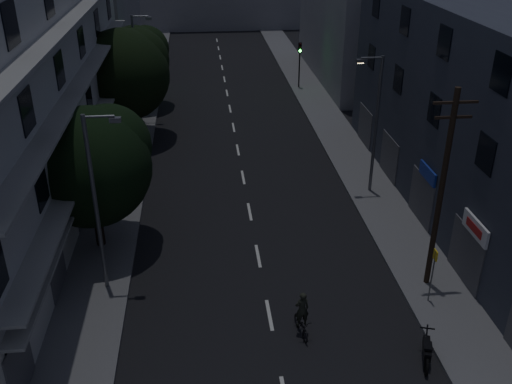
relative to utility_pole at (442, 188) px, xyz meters
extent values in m
plane|color=black|center=(-7.30, 17.09, -4.87)|extent=(160.00, 160.00, 0.00)
cube|color=#565659|center=(-14.80, 17.09, -4.79)|extent=(3.00, 90.00, 0.15)
cube|color=#565659|center=(0.20, 17.09, -4.79)|extent=(3.00, 90.00, 0.15)
cube|color=beige|center=(-7.30, -1.41, -4.86)|extent=(0.15, 2.00, 0.01)
cube|color=beige|center=(-7.30, 3.09, -4.86)|extent=(0.15, 2.00, 0.01)
cube|color=beige|center=(-7.30, 7.59, -4.86)|extent=(0.15, 2.00, 0.01)
cube|color=beige|center=(-7.30, 12.09, -4.86)|extent=(0.15, 2.00, 0.01)
cube|color=beige|center=(-7.30, 16.59, -4.86)|extent=(0.15, 2.00, 0.01)
cube|color=beige|center=(-7.30, 21.09, -4.86)|extent=(0.15, 2.00, 0.01)
cube|color=beige|center=(-7.30, 25.59, -4.86)|extent=(0.15, 2.00, 0.01)
cube|color=beige|center=(-7.30, 30.09, -4.86)|extent=(0.15, 2.00, 0.01)
cube|color=beige|center=(-7.30, 34.59, -4.86)|extent=(0.15, 2.00, 0.01)
cube|color=beige|center=(-7.30, 39.09, -4.86)|extent=(0.15, 2.00, 0.01)
cube|color=beige|center=(-7.30, 43.59, -4.86)|extent=(0.15, 2.00, 0.01)
cube|color=beige|center=(-7.30, 48.09, -4.86)|extent=(0.15, 2.00, 0.01)
cube|color=beige|center=(-7.30, 52.59, -4.86)|extent=(0.15, 2.00, 0.01)
cube|color=#ACABA6|center=(-19.30, 10.09, 2.13)|extent=(6.00, 36.00, 14.00)
cube|color=black|center=(-16.28, -4.91, -2.87)|extent=(0.06, 1.60, 1.60)
cube|color=black|center=(-16.28, 1.09, -2.87)|extent=(0.06, 1.60, 1.60)
cube|color=black|center=(-16.28, 7.09, -2.87)|extent=(0.06, 1.60, 1.60)
cube|color=black|center=(-16.28, 13.09, -2.87)|extent=(0.06, 1.60, 1.60)
cube|color=black|center=(-16.28, 19.09, -2.87)|extent=(0.06, 1.60, 1.60)
cube|color=black|center=(-16.28, 25.09, -2.87)|extent=(0.06, 1.60, 1.60)
cube|color=black|center=(-16.28, 1.09, 0.33)|extent=(0.06, 1.60, 1.60)
cube|color=black|center=(-16.28, 7.09, 0.33)|extent=(0.06, 1.60, 1.60)
cube|color=black|center=(-16.28, 13.09, 0.33)|extent=(0.06, 1.60, 1.60)
cube|color=black|center=(-16.28, 19.09, 0.33)|extent=(0.06, 1.60, 1.60)
cube|color=black|center=(-16.28, 25.09, 0.33)|extent=(0.06, 1.60, 1.60)
cube|color=black|center=(-16.28, 1.09, 3.53)|extent=(0.06, 1.60, 1.60)
cube|color=black|center=(-16.28, 7.09, 3.53)|extent=(0.06, 1.60, 1.60)
cube|color=black|center=(-16.28, 13.09, 3.53)|extent=(0.06, 1.60, 1.60)
cube|color=black|center=(-16.28, 19.09, 3.53)|extent=(0.06, 1.60, 1.60)
cube|color=black|center=(-16.28, 25.09, 3.53)|extent=(0.06, 1.60, 1.60)
cube|color=black|center=(-16.28, 1.09, 6.73)|extent=(0.06, 1.60, 1.60)
cube|color=gray|center=(-15.80, 10.09, -0.87)|extent=(1.00, 32.40, 0.12)
cube|color=gray|center=(-15.80, 10.09, 2.33)|extent=(1.00, 32.40, 0.12)
cube|color=gray|center=(-15.80, 10.09, 5.53)|extent=(1.00, 32.40, 0.12)
cube|color=gray|center=(-15.90, 10.09, -1.77)|extent=(0.80, 32.40, 0.12)
cube|color=#424247|center=(-16.27, -4.91, -3.47)|extent=(0.06, 2.40, 2.40)
cube|color=#424247|center=(-16.27, 1.09, -3.47)|extent=(0.06, 2.40, 2.40)
cube|color=#424247|center=(-16.27, 7.09, -3.47)|extent=(0.06, 2.40, 2.40)
cube|color=#424247|center=(-16.27, 13.09, -3.47)|extent=(0.06, 2.40, 2.40)
cube|color=#424247|center=(-16.27, 19.09, -3.47)|extent=(0.06, 2.40, 2.40)
cube|color=#424247|center=(-16.27, 25.09, -3.47)|extent=(0.06, 2.40, 2.40)
cube|color=#2B2F3B|center=(4.70, 6.09, 0.63)|extent=(6.00, 28.00, 11.00)
cube|color=black|center=(1.68, 0.09, 1.43)|extent=(0.06, 1.40, 1.50)
cube|color=black|center=(1.68, 5.59, 1.43)|extent=(0.06, 1.40, 1.50)
cube|color=black|center=(1.68, 11.09, 1.43)|extent=(0.06, 1.40, 1.50)
cube|color=black|center=(1.68, 16.59, 1.43)|extent=(0.06, 1.40, 1.50)
cube|color=black|center=(1.68, 0.09, 4.73)|extent=(0.06, 1.40, 1.50)
cube|color=black|center=(1.68, 5.59, 4.73)|extent=(0.06, 1.40, 1.50)
cube|color=black|center=(1.68, 11.09, 4.73)|extent=(0.06, 1.40, 1.50)
cube|color=black|center=(1.68, 16.59, 4.73)|extent=(0.06, 1.40, 1.50)
cube|color=#424247|center=(1.67, 0.09, -3.47)|extent=(0.06, 3.00, 2.60)
cube|color=#424247|center=(1.67, 5.59, -3.47)|extent=(0.06, 3.00, 2.60)
cube|color=#424247|center=(1.67, 11.09, -3.47)|extent=(0.06, 3.00, 2.60)
cube|color=#424247|center=(1.67, 16.59, -3.47)|extent=(0.06, 3.00, 2.60)
cube|color=silver|center=(1.60, -0.41, -1.77)|extent=(0.12, 2.20, 0.80)
cube|color=#B21414|center=(1.52, -0.41, -1.77)|extent=(0.02, 1.40, 0.36)
cube|color=navy|center=(1.60, 5.09, -1.77)|extent=(0.12, 2.00, 0.70)
cube|color=slate|center=(4.70, 34.09, 1.63)|extent=(6.00, 20.00, 13.00)
cylinder|color=black|center=(-15.03, 4.76, -2.80)|extent=(0.44, 0.44, 3.84)
sphere|color=black|center=(-15.03, 4.76, -0.49)|extent=(5.76, 5.76, 5.76)
sphere|color=black|center=(-14.17, 5.48, 0.23)|extent=(4.03, 4.03, 4.03)
sphere|color=black|center=(-15.75, 4.19, -0.06)|extent=(3.75, 3.75, 3.75)
cylinder|color=black|center=(-14.95, 19.37, -2.61)|extent=(0.44, 0.44, 4.21)
sphere|color=black|center=(-14.95, 19.37, -0.08)|extent=(6.34, 6.34, 6.34)
sphere|color=black|center=(-14.00, 20.16, 0.71)|extent=(4.44, 4.44, 4.44)
sphere|color=black|center=(-15.75, 18.74, 0.39)|extent=(4.12, 4.12, 4.12)
cylinder|color=black|center=(-14.78, 26.66, -2.92)|extent=(0.44, 0.44, 3.59)
sphere|color=black|center=(-14.78, 26.66, -0.77)|extent=(5.36, 5.36, 5.36)
sphere|color=black|center=(-13.98, 27.33, -0.10)|extent=(3.75, 3.75, 3.75)
sphere|color=black|center=(-15.45, 26.12, -0.37)|extent=(3.48, 3.48, 3.48)
cylinder|color=black|center=(-0.59, 30.76, -3.12)|extent=(0.12, 0.12, 3.20)
cube|color=black|center=(-0.59, 30.76, -1.07)|extent=(0.28, 0.22, 0.90)
sphere|color=black|center=(-0.59, 30.61, -0.74)|extent=(0.22, 0.22, 0.22)
sphere|color=#3F330C|center=(-0.59, 30.61, -1.04)|extent=(0.22, 0.22, 0.22)
sphere|color=#0CFF26|center=(-0.59, 30.61, -1.34)|extent=(0.22, 0.22, 0.22)
cylinder|color=black|center=(-13.89, 32.46, -3.12)|extent=(0.12, 0.12, 3.20)
cube|color=black|center=(-13.89, 32.46, -1.07)|extent=(0.28, 0.22, 0.90)
sphere|color=black|center=(-13.89, 32.31, -0.74)|extent=(0.22, 0.22, 0.22)
sphere|color=#3F330C|center=(-13.89, 32.31, -1.04)|extent=(0.22, 0.22, 0.22)
sphere|color=#0CFF26|center=(-13.89, 32.31, -1.34)|extent=(0.22, 0.22, 0.22)
cylinder|color=slate|center=(-14.29, 1.20, -0.72)|extent=(0.18, 0.18, 8.00)
cylinder|color=slate|center=(-13.69, 1.20, 3.18)|extent=(1.20, 0.10, 0.10)
cube|color=slate|center=(-13.09, 1.20, 3.03)|extent=(0.45, 0.25, 0.18)
cube|color=#4C4C4C|center=(-13.09, 1.20, 2.93)|extent=(0.35, 0.18, 0.04)
cylinder|color=#53555A|center=(0.02, 9.27, -0.72)|extent=(0.18, 0.18, 8.00)
cylinder|color=#53555A|center=(-0.58, 9.27, 3.18)|extent=(1.20, 0.10, 0.10)
cube|color=#53555A|center=(-1.18, 9.27, 3.03)|extent=(0.45, 0.25, 0.18)
cube|color=#FFD88C|center=(-1.18, 9.27, 2.93)|extent=(0.35, 0.18, 0.04)
cylinder|color=slate|center=(-14.44, 23.19, -0.72)|extent=(0.18, 0.18, 8.00)
cylinder|color=slate|center=(-13.84, 23.19, 3.18)|extent=(1.20, 0.10, 0.10)
cube|color=slate|center=(-13.24, 23.19, 3.03)|extent=(0.45, 0.25, 0.18)
cube|color=#4C4C4C|center=(-13.24, 23.19, 2.93)|extent=(0.35, 0.18, 0.04)
cylinder|color=black|center=(0.00, 0.00, -0.22)|extent=(0.24, 0.24, 9.00)
cube|color=black|center=(0.00, 0.00, 3.68)|extent=(1.80, 0.10, 0.10)
cube|color=black|center=(0.00, 0.00, 3.08)|extent=(1.50, 0.10, 0.10)
cylinder|color=#595B60|center=(-0.42, -1.31, -3.47)|extent=(0.06, 0.06, 2.50)
cube|color=yellow|center=(-0.42, -1.31, -2.42)|extent=(0.05, 0.35, 0.45)
torus|color=black|center=(-2.00, -5.26, -4.57)|extent=(0.32, 0.71, 0.71)
torus|color=black|center=(-1.63, -4.12, -4.57)|extent=(0.32, 0.71, 0.71)
cube|color=black|center=(-1.82, -4.69, -4.25)|extent=(0.57, 1.12, 0.35)
cube|color=black|center=(-1.86, -4.83, -3.99)|extent=(0.42, 0.52, 0.10)
cylinder|color=black|center=(-1.65, -4.16, -4.12)|extent=(0.19, 0.43, 0.84)
cube|color=black|center=(-1.62, -4.07, -3.82)|extent=(0.53, 0.21, 0.04)
imported|color=black|center=(-6.18, -2.66, -4.46)|extent=(0.78, 1.63, 0.82)
imported|color=black|center=(-6.18, -2.66, -3.67)|extent=(0.63, 0.46, 1.58)
camera|label=1|loc=(-9.78, -20.18, 10.50)|focal=40.00mm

